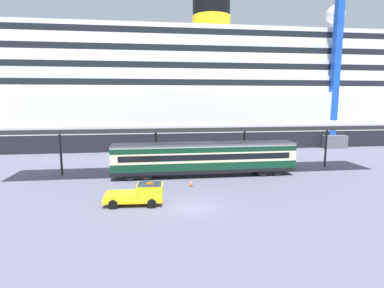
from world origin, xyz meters
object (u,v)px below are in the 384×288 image
object	(u,v)px
service_truck	(139,194)
dockside_crane	(339,56)
train_carriage	(205,158)
traffic_cone_mid	(152,188)
cruise_ship	(144,93)
traffic_cone_near	(191,183)

from	to	relation	value
service_truck	dockside_crane	xyz separation A→B (m)	(36.19, 27.98, 16.15)
train_carriage	traffic_cone_mid	world-z (taller)	train_carriage
service_truck	dockside_crane	bearing A→B (deg)	37.71
cruise_ship	train_carriage	size ratio (longest dim) A/B	6.98
cruise_ship	service_truck	world-z (taller)	cruise_ship
train_carriage	traffic_cone_mid	bearing A→B (deg)	-141.30
cruise_ship	dockside_crane	distance (m)	39.22
cruise_ship	service_truck	xyz separation A→B (m)	(0.28, -40.82, -9.61)
service_truck	traffic_cone_near	size ratio (longest dim) A/B	6.96
dockside_crane	train_carriage	bearing A→B (deg)	-146.69
traffic_cone_near	dockside_crane	bearing A→B (deg)	36.76
traffic_cone_near	dockside_crane	xyz separation A→B (m)	(30.88, 23.07, 16.76)
traffic_cone_near	traffic_cone_mid	world-z (taller)	traffic_cone_near
train_carriage	traffic_cone_mid	xyz separation A→B (m)	(-6.44, -5.16, -2.01)
traffic_cone_mid	dockside_crane	bearing A→B (deg)	34.35
traffic_cone_near	traffic_cone_mid	bearing A→B (deg)	-167.68
traffic_cone_mid	dockside_crane	world-z (taller)	dockside_crane
train_carriage	traffic_cone_mid	size ratio (longest dim) A/B	36.61
cruise_ship	traffic_cone_near	world-z (taller)	cruise_ship
cruise_ship	traffic_cone_near	bearing A→B (deg)	-81.14
train_carriage	traffic_cone_near	size ratio (longest dim) A/B	29.07
traffic_cone_mid	train_carriage	bearing A→B (deg)	38.70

